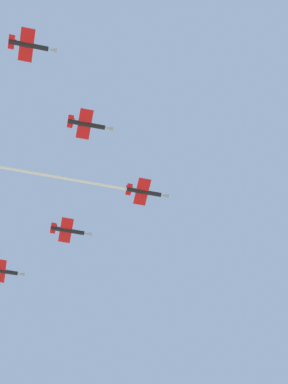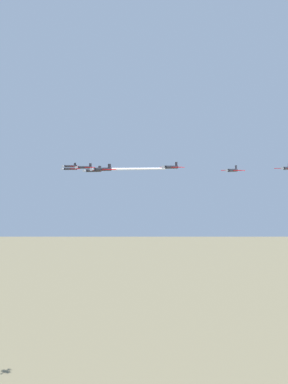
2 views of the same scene
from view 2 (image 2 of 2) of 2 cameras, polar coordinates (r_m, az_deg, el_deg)
jet_lead at (r=167.05m, az=-2.49°, el=3.03°), size 15.24×54.36×2.52m
jet_port_inner at (r=161.68m, az=3.58°, el=3.28°), size 9.12×12.18×2.52m
jet_starboard_inner at (r=180.21m, az=-6.63°, el=2.81°), size 9.12×12.18×2.52m
jet_port_outer at (r=170.96m, az=11.50°, el=2.81°), size 9.12×12.18×2.52m
jet_starboard_outer at (r=204.65m, az=-7.78°, el=3.22°), size 9.12×12.18×2.52m
jet_center_rear at (r=177.28m, az=18.12°, el=2.98°), size 9.12×12.18×2.52m
jet_port_trail at (r=224.54m, az=-9.62°, el=3.02°), size 9.12×12.18×2.52m
jet_tail_end at (r=252.44m, az=-9.64°, el=3.36°), size 9.12×12.18×2.52m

